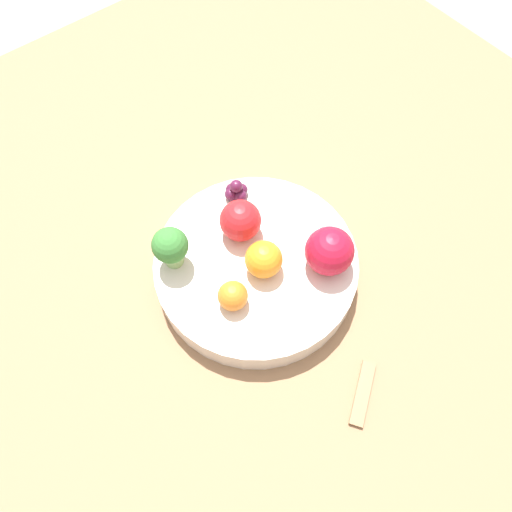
{
  "coord_description": "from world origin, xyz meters",
  "views": [
    {
      "loc": [
        -0.23,
        0.18,
        0.61
      ],
      "look_at": [
        0.0,
        0.0,
        0.07
      ],
      "focal_mm": 35.0,
      "sensor_mm": 36.0,
      "label": 1
    }
  ],
  "objects_px": {
    "orange_back": "(267,257)",
    "orange_front": "(233,296)",
    "broccoli": "(170,247)",
    "spoon": "(365,391)",
    "bowl": "(256,267)",
    "apple_red": "(240,221)",
    "apple_green": "(329,251)",
    "grape_cluster": "(236,191)"
  },
  "relations": [
    {
      "from": "broccoli",
      "to": "orange_back",
      "type": "height_order",
      "value": "broccoli"
    },
    {
      "from": "broccoli",
      "to": "grape_cluster",
      "type": "bearing_deg",
      "value": -76.04
    },
    {
      "from": "bowl",
      "to": "spoon",
      "type": "xyz_separation_m",
      "value": [
        -0.2,
        -0.0,
        -0.02
      ]
    },
    {
      "from": "bowl",
      "to": "apple_green",
      "type": "height_order",
      "value": "apple_green"
    },
    {
      "from": "apple_green",
      "to": "orange_back",
      "type": "xyz_separation_m",
      "value": [
        0.04,
        0.06,
        -0.01
      ]
    },
    {
      "from": "orange_back",
      "to": "spoon",
      "type": "bearing_deg",
      "value": 179.67
    },
    {
      "from": "apple_green",
      "to": "grape_cluster",
      "type": "bearing_deg",
      "value": 10.04
    },
    {
      "from": "bowl",
      "to": "broccoli",
      "type": "distance_m",
      "value": 0.12
    },
    {
      "from": "broccoli",
      "to": "orange_front",
      "type": "relative_size",
      "value": 1.71
    },
    {
      "from": "broccoli",
      "to": "apple_red",
      "type": "bearing_deg",
      "value": -101.01
    },
    {
      "from": "grape_cluster",
      "to": "apple_red",
      "type": "bearing_deg",
      "value": 148.43
    },
    {
      "from": "broccoli",
      "to": "apple_green",
      "type": "distance_m",
      "value": 0.19
    },
    {
      "from": "bowl",
      "to": "apple_green",
      "type": "bearing_deg",
      "value": -131.1
    },
    {
      "from": "broccoli",
      "to": "spoon",
      "type": "xyz_separation_m",
      "value": [
        -0.26,
        -0.08,
        -0.07
      ]
    },
    {
      "from": "bowl",
      "to": "apple_red",
      "type": "height_order",
      "value": "apple_red"
    },
    {
      "from": "grape_cluster",
      "to": "bowl",
      "type": "bearing_deg",
      "value": 156.63
    },
    {
      "from": "bowl",
      "to": "spoon",
      "type": "relative_size",
      "value": 3.51
    },
    {
      "from": "bowl",
      "to": "orange_back",
      "type": "relative_size",
      "value": 5.57
    },
    {
      "from": "broccoli",
      "to": "orange_back",
      "type": "bearing_deg",
      "value": -132.27
    },
    {
      "from": "orange_back",
      "to": "grape_cluster",
      "type": "xyz_separation_m",
      "value": [
        0.11,
        -0.04,
        -0.01
      ]
    },
    {
      "from": "grape_cluster",
      "to": "broccoli",
      "type": "bearing_deg",
      "value": 103.96
    },
    {
      "from": "bowl",
      "to": "apple_green",
      "type": "xyz_separation_m",
      "value": [
        -0.06,
        -0.07,
        0.05
      ]
    },
    {
      "from": "orange_front",
      "to": "orange_back",
      "type": "relative_size",
      "value": 0.78
    },
    {
      "from": "bowl",
      "to": "apple_green",
      "type": "relative_size",
      "value": 4.3
    },
    {
      "from": "apple_green",
      "to": "bowl",
      "type": "bearing_deg",
      "value": 48.9
    },
    {
      "from": "orange_back",
      "to": "apple_green",
      "type": "bearing_deg",
      "value": -124.78
    },
    {
      "from": "orange_back",
      "to": "apple_red",
      "type": "bearing_deg",
      "value": -5.96
    },
    {
      "from": "broccoli",
      "to": "apple_red",
      "type": "xyz_separation_m",
      "value": [
        -0.02,
        -0.09,
        -0.01
      ]
    },
    {
      "from": "apple_red",
      "to": "orange_front",
      "type": "xyz_separation_m",
      "value": [
        -0.07,
        0.07,
        -0.01
      ]
    },
    {
      "from": "orange_front",
      "to": "spoon",
      "type": "bearing_deg",
      "value": -160.84
    },
    {
      "from": "apple_green",
      "to": "spoon",
      "type": "distance_m",
      "value": 0.17
    },
    {
      "from": "orange_back",
      "to": "orange_front",
      "type": "bearing_deg",
      "value": 101.88
    },
    {
      "from": "orange_back",
      "to": "bowl",
      "type": "bearing_deg",
      "value": 16.36
    },
    {
      "from": "orange_back",
      "to": "spoon",
      "type": "height_order",
      "value": "orange_back"
    },
    {
      "from": "orange_back",
      "to": "grape_cluster",
      "type": "bearing_deg",
      "value": -18.34
    },
    {
      "from": "apple_red",
      "to": "broccoli",
      "type": "bearing_deg",
      "value": 78.99
    },
    {
      "from": "bowl",
      "to": "broccoli",
      "type": "xyz_separation_m",
      "value": [
        0.06,
        0.08,
        0.06
      ]
    },
    {
      "from": "bowl",
      "to": "apple_green",
      "type": "distance_m",
      "value": 0.1
    },
    {
      "from": "bowl",
      "to": "apple_red",
      "type": "distance_m",
      "value": 0.07
    },
    {
      "from": "apple_green",
      "to": "grape_cluster",
      "type": "height_order",
      "value": "apple_green"
    },
    {
      "from": "spoon",
      "to": "bowl",
      "type": "bearing_deg",
      "value": 0.94
    },
    {
      "from": "apple_red",
      "to": "orange_back",
      "type": "bearing_deg",
      "value": 174.04
    }
  ]
}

